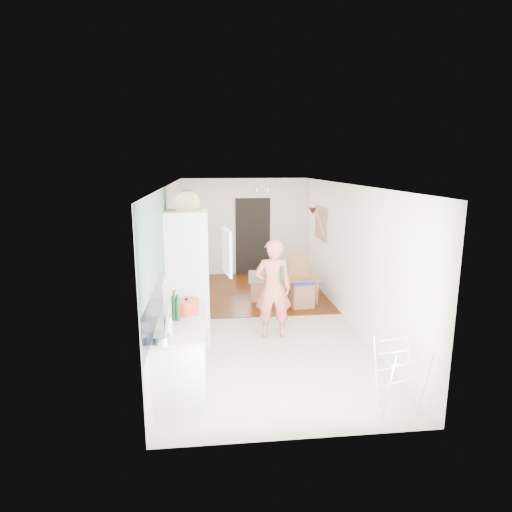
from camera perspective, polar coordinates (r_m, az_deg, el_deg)
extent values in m
cube|color=beige|center=(8.02, 0.69, -8.67)|extent=(3.20, 7.00, 0.01)
cube|color=#532907|center=(9.76, -0.62, -4.79)|extent=(3.20, 3.30, 0.01)
cube|color=slate|center=(5.57, -13.17, 1.49)|extent=(0.02, 3.00, 1.30)
cube|color=black|center=(5.22, -13.45, -7.20)|extent=(0.02, 1.90, 0.50)
cube|color=black|center=(11.13, -0.43, 2.59)|extent=(0.90, 0.04, 2.00)
cube|color=white|center=(5.47, -10.01, -14.31)|extent=(0.60, 0.90, 0.86)
cube|color=beige|center=(5.28, -10.20, -9.83)|extent=(0.62, 0.92, 0.06)
cube|color=white|center=(6.14, -9.57, -11.12)|extent=(0.60, 0.60, 0.88)
cube|color=silver|center=(5.98, -9.73, -7.06)|extent=(0.60, 0.60, 0.04)
cube|color=white|center=(6.90, -9.04, -2.90)|extent=(0.66, 0.66, 2.15)
cube|color=white|center=(6.49, -3.92, 0.58)|extent=(0.14, 0.56, 0.70)
cube|color=white|center=(6.78, -6.56, 1.03)|extent=(0.02, 0.52, 0.66)
cube|color=tan|center=(9.75, 8.64, 4.36)|extent=(0.03, 0.90, 0.70)
cube|color=#A06F42|center=(9.75, 8.55, 4.36)|extent=(0.00, 0.94, 0.74)
cone|color=maroon|center=(10.34, 7.54, 5.95)|extent=(0.18, 0.18, 0.16)
imported|color=#D9685A|center=(7.03, 2.31, -3.21)|extent=(0.75, 0.52, 1.97)
imported|color=#A06F42|center=(9.44, 5.03, -4.02)|extent=(0.79, 1.33, 0.45)
cube|color=gray|center=(9.03, 0.35, -2.81)|extent=(0.46, 0.46, 0.19)
cylinder|color=red|center=(5.74, -9.23, -6.66)|extent=(0.36, 0.36, 0.19)
cylinder|color=silver|center=(4.87, -12.43, -10.88)|extent=(0.22, 0.22, 0.10)
cylinder|color=#1C3E1D|center=(6.89, 3.47, -2.55)|extent=(0.06, 0.06, 0.28)
cylinder|color=#1C3E1D|center=(5.52, -10.81, -6.81)|extent=(0.08, 0.08, 0.31)
cylinder|color=#1C3E1D|center=(5.49, -10.36, -7.08)|extent=(0.08, 0.08, 0.28)
cylinder|color=silver|center=(5.06, -11.63, -9.20)|extent=(0.10, 0.10, 0.22)
cylinder|color=tan|center=(5.73, -10.71, -6.52)|extent=(0.07, 0.07, 0.23)
cylinder|color=tan|center=(5.73, -10.49, -6.55)|extent=(0.08, 0.08, 0.22)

